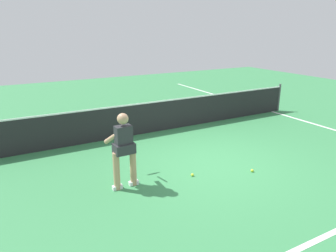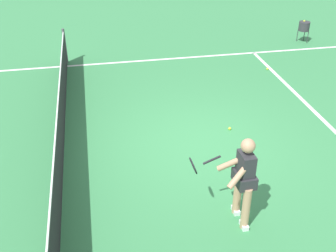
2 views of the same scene
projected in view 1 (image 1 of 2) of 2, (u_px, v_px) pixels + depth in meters
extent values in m
plane|color=#38844C|center=(215.00, 163.00, 7.50)|extent=(28.31, 28.31, 0.00)
cube|color=white|center=(332.00, 233.00, 4.94)|extent=(9.71, 0.10, 0.01)
cylinder|color=#4C4C51|center=(279.00, 97.00, 12.06)|extent=(0.08, 0.08, 1.05)
cube|color=#232326|center=(160.00, 117.00, 9.70)|extent=(10.23, 0.02, 0.93)
cube|color=white|center=(160.00, 101.00, 9.56)|extent=(10.23, 0.02, 0.04)
cylinder|color=tan|center=(117.00, 171.00, 6.18)|extent=(0.13, 0.13, 0.78)
cylinder|color=tan|center=(133.00, 167.00, 6.35)|extent=(0.13, 0.13, 0.78)
cube|color=white|center=(117.00, 187.00, 6.28)|extent=(0.20, 0.10, 0.08)
cube|color=white|center=(134.00, 183.00, 6.46)|extent=(0.20, 0.10, 0.08)
cube|color=#2D2D33|center=(124.00, 139.00, 6.07)|extent=(0.33, 0.21, 0.52)
cube|color=#2D2D33|center=(124.00, 148.00, 6.13)|extent=(0.41, 0.30, 0.20)
sphere|color=tan|center=(123.00, 119.00, 5.95)|extent=(0.22, 0.22, 0.22)
cylinder|color=tan|center=(113.00, 137.00, 6.11)|extent=(0.30, 0.47, 0.37)
cylinder|color=tan|center=(127.00, 134.00, 6.26)|extent=(0.27, 0.48, 0.37)
cylinder|color=black|center=(131.00, 131.00, 6.59)|extent=(0.05, 0.30, 0.14)
torus|color=black|center=(125.00, 130.00, 6.85)|extent=(0.29, 0.13, 0.28)
cylinder|color=beige|center=(125.00, 130.00, 6.85)|extent=(0.24, 0.10, 0.23)
sphere|color=#D1E533|center=(192.00, 175.00, 6.82)|extent=(0.07, 0.07, 0.07)
sphere|color=#D1E533|center=(252.00, 171.00, 7.03)|extent=(0.07, 0.07, 0.07)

